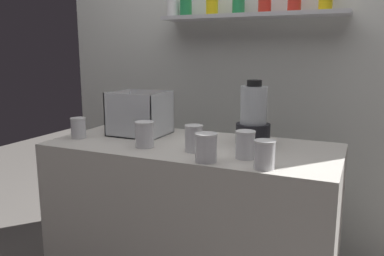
# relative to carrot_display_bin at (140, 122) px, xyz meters

# --- Properties ---
(counter) EXTENTS (1.40, 0.64, 0.90)m
(counter) POSITION_rel_carrot_display_bin_xyz_m (0.35, -0.09, -0.52)
(counter) COLOR beige
(counter) RESTS_ON ground_plane
(back_wall_unit) EXTENTS (2.60, 0.24, 2.50)m
(back_wall_unit) POSITION_rel_carrot_display_bin_xyz_m (0.35, 0.68, 0.29)
(back_wall_unit) COLOR silver
(back_wall_unit) RESTS_ON ground_plane
(carrot_display_bin) EXTENTS (0.29, 0.25, 0.23)m
(carrot_display_bin) POSITION_rel_carrot_display_bin_xyz_m (0.00, 0.00, 0.00)
(carrot_display_bin) COLOR white
(carrot_display_bin) RESTS_ON counter
(blender_pitcher) EXTENTS (0.17, 0.17, 0.31)m
(blender_pitcher) POSITION_rel_carrot_display_bin_xyz_m (0.62, 0.04, 0.06)
(blender_pitcher) COLOR black
(blender_pitcher) RESTS_ON counter
(juice_cup_carrot_far_left) EXTENTS (0.08, 0.08, 0.11)m
(juice_cup_carrot_far_left) POSITION_rel_carrot_display_bin_xyz_m (-0.25, -0.21, -0.02)
(juice_cup_carrot_far_left) COLOR white
(juice_cup_carrot_far_left) RESTS_ON counter
(juice_cup_orange_left) EXTENTS (0.09, 0.09, 0.12)m
(juice_cup_orange_left) POSITION_rel_carrot_display_bin_xyz_m (0.17, -0.24, -0.02)
(juice_cup_orange_left) COLOR white
(juice_cup_orange_left) RESTS_ON counter
(juice_cup_carrot_middle) EXTENTS (0.08, 0.08, 0.12)m
(juice_cup_carrot_middle) POSITION_rel_carrot_display_bin_xyz_m (0.42, -0.22, -0.02)
(juice_cup_carrot_middle) COLOR white
(juice_cup_carrot_middle) RESTS_ON counter
(juice_cup_mango_right) EXTENTS (0.09, 0.09, 0.12)m
(juice_cup_mango_right) POSITION_rel_carrot_display_bin_xyz_m (0.53, -0.35, -0.02)
(juice_cup_mango_right) COLOR white
(juice_cup_mango_right) RESTS_ON counter
(juice_cup_mango_far_right) EXTENTS (0.08, 0.08, 0.12)m
(juice_cup_mango_far_right) POSITION_rel_carrot_display_bin_xyz_m (0.66, -0.23, -0.02)
(juice_cup_mango_far_right) COLOR white
(juice_cup_mango_far_right) RESTS_ON counter
(juice_cup_mango_rightmost) EXTENTS (0.08, 0.08, 0.11)m
(juice_cup_mango_rightmost) POSITION_rel_carrot_display_bin_xyz_m (0.77, -0.35, -0.02)
(juice_cup_mango_rightmost) COLOR white
(juice_cup_mango_rightmost) RESTS_ON counter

